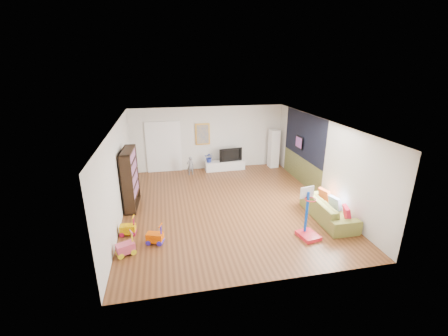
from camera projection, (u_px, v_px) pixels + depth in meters
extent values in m
cube|color=brown|center=(226.00, 205.00, 9.82)|extent=(6.50, 7.50, 0.00)
cube|color=white|center=(227.00, 123.00, 8.92)|extent=(6.50, 7.50, 0.00)
cube|color=beige|center=(208.00, 138.00, 12.84)|extent=(6.50, 0.00, 2.70)
cube|color=silver|center=(266.00, 227.00, 5.90)|extent=(6.50, 0.00, 2.70)
cube|color=white|center=(118.00, 173.00, 8.75)|extent=(0.00, 7.50, 2.70)
cube|color=white|center=(322.00, 160.00, 9.99)|extent=(0.00, 7.50, 2.70)
cube|color=black|center=(304.00, 136.00, 11.11)|extent=(0.01, 3.20, 1.70)
cube|color=brown|center=(301.00, 170.00, 11.56)|extent=(0.01, 3.20, 1.00)
cube|color=white|center=(164.00, 148.00, 12.54)|extent=(1.45, 0.06, 2.10)
cube|color=gold|center=(203.00, 134.00, 12.68)|extent=(0.62, 0.06, 0.92)
cube|color=#7F3F8C|center=(299.00, 142.00, 11.38)|extent=(0.04, 0.56, 0.46)
cube|color=silver|center=(225.00, 165.00, 12.99)|extent=(1.73, 0.48, 0.40)
cube|color=white|center=(274.00, 149.00, 13.17)|extent=(0.41, 0.41, 1.68)
cube|color=black|center=(130.00, 179.00, 9.43)|extent=(0.41, 1.32, 1.91)
imported|color=olive|center=(328.00, 209.00, 8.86)|extent=(0.85, 2.13, 0.62)
cube|color=red|center=(311.00, 214.00, 7.77)|extent=(0.58, 0.66, 1.39)
cube|color=#DBA000|center=(127.00, 226.00, 8.03)|extent=(0.43, 0.29, 0.54)
cube|color=#D64E00|center=(155.00, 234.00, 7.65)|extent=(0.47, 0.37, 0.55)
cube|color=#D54A68|center=(125.00, 244.00, 7.19)|extent=(0.50, 0.41, 0.57)
imported|color=slate|center=(190.00, 166.00, 12.35)|extent=(0.32, 0.25, 0.78)
imported|color=black|center=(230.00, 154.00, 12.88)|extent=(1.02, 0.26, 0.58)
imported|color=navy|center=(209.00, 157.00, 12.71)|extent=(0.45, 0.41, 0.42)
cube|color=red|center=(347.00, 213.00, 8.24)|extent=(0.22, 0.42, 0.41)
cube|color=silver|center=(335.00, 203.00, 8.86)|extent=(0.20, 0.41, 0.39)
cube|color=#B44620|center=(324.00, 195.00, 9.37)|extent=(0.21, 0.43, 0.42)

